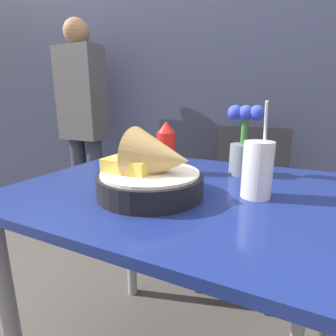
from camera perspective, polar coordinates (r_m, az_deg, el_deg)
The scene contains 8 objects.
wall_window at distance 1.80m, azimuth 17.17°, elevation 22.69°, with size 7.00×0.06×2.60m.
dining_table at distance 0.85m, azimuth 1.99°, elevation -12.12°, with size 0.93×0.76×0.77m.
chair_far_window at distance 1.55m, azimuth 16.78°, elevation -4.75°, with size 0.40×0.40×0.88m.
food_basket at distance 0.70m, azimuth -3.14°, elevation -1.03°, with size 0.29×0.29×0.18m.
ketchup_bottle at distance 0.92m, azimuth -0.39°, elevation 4.32°, with size 0.07×0.07×0.18m.
drink_cup at distance 0.73m, azimuth 18.88°, elevation -0.67°, with size 0.08×0.08×0.25m.
flower_vase at distance 0.93m, azimuth 16.11°, elevation 4.89°, with size 0.12×0.09×0.24m.
person_standing at distance 2.01m, azimuth -17.92°, elevation 9.97°, with size 0.32×0.18×1.55m.
Camera 1 is at (0.31, -0.70, 1.02)m, focal length 28.00 mm.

